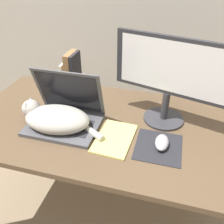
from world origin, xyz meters
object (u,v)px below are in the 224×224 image
external_monitor (170,76)px  book_row (72,74)px  computer_mouse (162,142)px  notepad (115,138)px  laptop (66,115)px  cat (55,118)px

external_monitor → book_row: bearing=165.0°
computer_mouse → notepad: size_ratio=0.43×
laptop → notepad: 0.28m
computer_mouse → laptop: bearing=174.3°
laptop → external_monitor: (0.47, 0.16, 0.20)m
book_row → computer_mouse: bearing=-31.9°
laptop → cat: bearing=-121.7°
cat → book_row: book_row is taller
laptop → book_row: size_ratio=1.37×
laptop → external_monitor: size_ratio=0.65×
book_row → notepad: (0.36, -0.37, -0.12)m
book_row → cat: bearing=-79.7°
cat → computer_mouse: bearing=0.2°
cat → external_monitor: (0.50, 0.21, 0.19)m
cat → notepad: cat is taller
external_monitor → computer_mouse: 0.31m
laptop → cat: (-0.03, -0.05, 0.01)m
notepad → book_row: bearing=134.7°
laptop → book_row: laptop is taller
laptop → external_monitor: 0.54m
laptop → computer_mouse: size_ratio=3.16×
external_monitor → notepad: bearing=-133.5°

